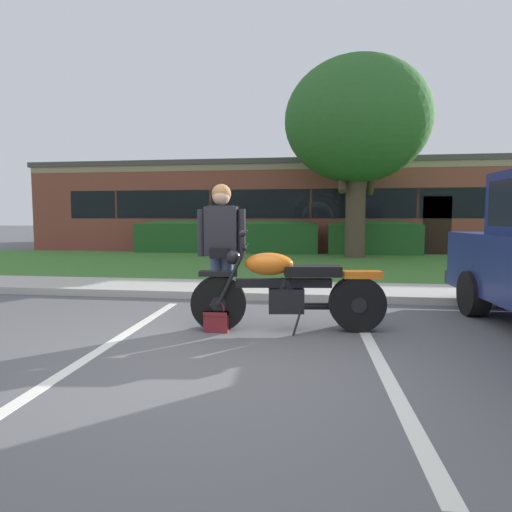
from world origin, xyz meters
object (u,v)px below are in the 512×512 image
object	(u,v)px
shade_tree	(357,122)
hedge_center_left	(275,237)
brick_building	(312,209)
motorcycle	(296,290)
hedge_center_right	(374,237)
hedge_left	(182,236)
handbag	(216,319)
rider_person	(221,244)

from	to	relation	value
shade_tree	hedge_center_left	world-z (taller)	shade_tree
hedge_center_left	brick_building	size ratio (longest dim) A/B	0.13
motorcycle	shade_tree	size ratio (longest dim) A/B	0.36
hedge_center_left	brick_building	xyz separation A→B (m)	(1.25, 5.94, 1.13)
motorcycle	hedge_center_right	world-z (taller)	hedge_center_right
motorcycle	hedge_left	bearing A→B (deg)	113.97
motorcycle	shade_tree	distance (m)	10.13
motorcycle	handbag	distance (m)	0.97
rider_person	hedge_left	world-z (taller)	rider_person
rider_person	hedge_left	xyz separation A→B (m)	(-3.86, 10.59, -0.34)
hedge_left	hedge_center_left	bearing A→B (deg)	-0.00
motorcycle	rider_person	bearing A→B (deg)	175.16
hedge_center_right	brick_building	xyz separation A→B (m)	(-2.22, 5.94, 1.13)
handbag	hedge_left	bearing A→B (deg)	109.54
rider_person	handbag	xyz separation A→B (m)	(-0.01, -0.25, -0.85)
rider_person	hedge_center_left	xyz separation A→B (m)	(-0.38, 10.59, -0.34)
shade_tree	hedge_left	distance (m)	7.32
brick_building	rider_person	bearing A→B (deg)	-93.01
rider_person	brick_building	bearing A→B (deg)	86.99
shade_tree	brick_building	size ratio (longest dim) A/B	0.28
rider_person	handbag	bearing A→B (deg)	-92.67
hedge_left	hedge_center_right	world-z (taller)	same
hedge_left	hedge_center_right	bearing A→B (deg)	-0.00
motorcycle	hedge_center_left	bearing A→B (deg)	96.78
rider_person	brick_building	distance (m)	16.57
hedge_left	hedge_center_left	xyz separation A→B (m)	(3.48, -0.00, 0.00)
handbag	brick_building	world-z (taller)	brick_building
shade_tree	hedge_left	size ratio (longest dim) A/B	1.85
rider_person	shade_tree	xyz separation A→B (m)	(2.32, 9.19, 3.33)
rider_person	handbag	size ratio (longest dim) A/B	4.74
hedge_center_right	hedge_center_left	bearing A→B (deg)	180.00
motorcycle	brick_building	size ratio (longest dim) A/B	0.10
brick_building	hedge_center_right	bearing A→B (deg)	-69.48
hedge_center_left	brick_building	distance (m)	6.18
motorcycle	hedge_center_right	size ratio (longest dim) A/B	0.70
hedge_left	brick_building	world-z (taller)	brick_building
brick_building	hedge_center_left	bearing A→B (deg)	-101.91
hedge_center_left	motorcycle	bearing A→B (deg)	-83.22
motorcycle	rider_person	distance (m)	1.03
hedge_center_right	shade_tree	bearing A→B (deg)	-119.02
hedge_center_right	brick_building	world-z (taller)	brick_building
hedge_left	brick_building	xyz separation A→B (m)	(4.73, 5.94, 1.13)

